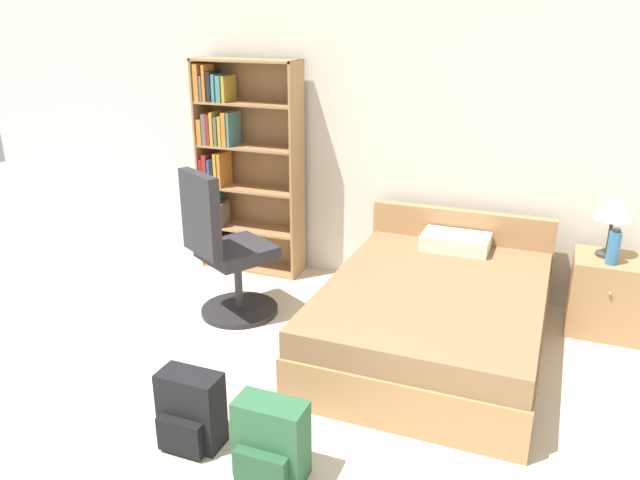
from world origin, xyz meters
TOP-DOWN VIEW (x-y plane):
  - wall_back at (0.00, 3.23)m, footprint 9.00×0.06m
  - bookshelf at (-1.55, 3.01)m, footprint 0.92×0.29m
  - bed at (0.40, 2.19)m, footprint 1.42×1.95m
  - office_chair at (-1.16, 2.06)m, footprint 0.68×0.71m
  - nightstand at (1.49, 2.88)m, footprint 0.49×0.46m
  - table_lamp at (1.45, 2.92)m, footprint 0.25×0.25m
  - water_bottle at (1.47, 2.77)m, footprint 0.08×0.08m
  - backpack_green at (-0.09, 0.61)m, footprint 0.36×0.24m
  - backpack_black at (-0.59, 0.68)m, footprint 0.34×0.24m

SIDE VIEW (x-z plane):
  - backpack_black at x=-0.59m, z-range -0.01..0.41m
  - backpack_green at x=-0.09m, z-range -0.01..0.41m
  - bed at x=0.40m, z-range -0.12..0.62m
  - nightstand at x=1.49m, z-range 0.00..0.56m
  - office_chair at x=-1.16m, z-range -0.07..1.08m
  - water_bottle at x=1.47m, z-range 0.56..0.81m
  - table_lamp at x=1.45m, z-range 0.68..1.15m
  - bookshelf at x=-1.55m, z-range 0.01..1.85m
  - wall_back at x=0.00m, z-range 0.00..2.60m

